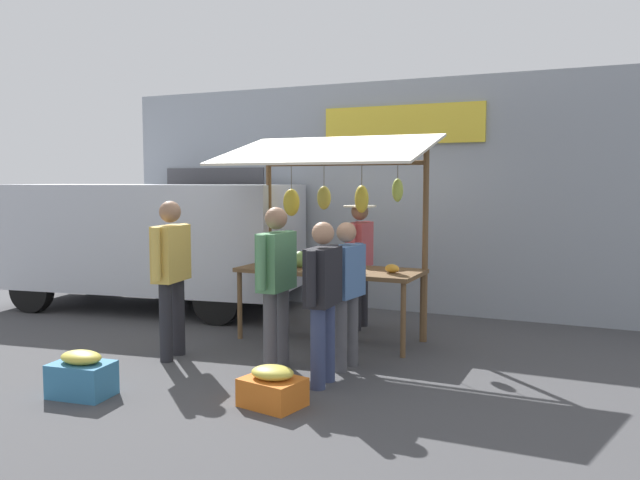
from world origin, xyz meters
TOP-DOWN VIEW (x-y plane):
  - ground_plane at (0.00, 0.00)m, footprint 40.00×40.00m
  - street_backdrop at (0.06, -2.20)m, footprint 9.00×0.30m
  - market_stall at (0.02, -0.03)m, footprint 2.50×1.46m
  - vendor_with_sunhat at (-0.09, -0.75)m, footprint 0.43×0.70m
  - shopper_in_striped_shirt at (-0.63, 1.03)m, footprint 0.27×0.66m
  - shopper_with_ponytail at (0.00, 1.37)m, footprint 0.23×0.71m
  - shopper_in_grey_tee at (-0.64, 1.63)m, footprint 0.24×0.67m
  - shopper_with_shopping_bag at (1.25, 1.45)m, footprint 0.30×0.72m
  - parked_van at (3.48, -0.75)m, footprint 4.62×2.46m
  - produce_crate_near at (-0.48, 2.34)m, footprint 0.57×0.48m
  - produce_crate_side at (1.20, 2.83)m, footprint 0.57×0.43m

SIDE VIEW (x-z plane):
  - ground_plane at x=0.00m, z-range 0.00..0.00m
  - produce_crate_near at x=-0.48m, z-range -0.02..0.34m
  - produce_crate_side at x=1.20m, z-range -0.02..0.40m
  - shopper_in_striped_shirt at x=-0.63m, z-range 0.10..1.62m
  - shopper_in_grey_tee at x=-0.64m, z-range 0.11..1.67m
  - shopper_with_ponytail at x=0.00m, z-range 0.14..1.81m
  - vendor_with_sunhat at x=-0.09m, z-range 0.15..1.80m
  - shopper_with_shopping_bag at x=1.25m, z-range 0.15..1.87m
  - parked_van at x=3.48m, z-range 0.18..2.06m
  - market_stall at x=0.02m, z-range 0.29..2.78m
  - street_backdrop at x=0.06m, z-range 0.00..3.40m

